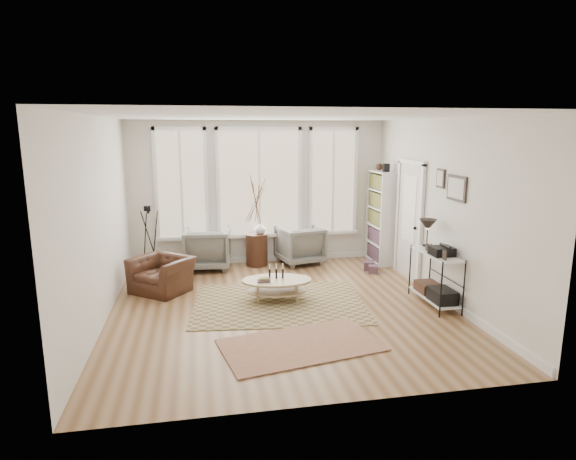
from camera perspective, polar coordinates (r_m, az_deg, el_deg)
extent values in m
plane|color=#936E4A|center=(7.57, -0.66, -9.15)|extent=(5.50, 5.50, 0.00)
plane|color=white|center=(7.08, -0.72, 13.36)|extent=(5.50, 5.50, 0.00)
cube|color=silver|center=(9.88, -3.44, 4.44)|extent=(5.20, 0.04, 2.90)
cube|color=silver|center=(4.57, 5.26, -4.18)|extent=(5.20, 0.04, 2.90)
cube|color=silver|center=(7.22, -21.48, 0.94)|extent=(0.04, 5.50, 2.90)
cube|color=silver|center=(8.04, 17.90, 2.23)|extent=(0.04, 5.50, 2.90)
cube|color=white|center=(10.14, -3.34, -3.39)|extent=(5.10, 0.04, 0.12)
cube|color=white|center=(8.36, 17.21, -7.21)|extent=(0.03, 5.40, 0.12)
cube|color=#CBB982|center=(9.83, -3.44, 5.58)|extent=(1.60, 0.03, 2.10)
cube|color=#CBB982|center=(9.76, -12.54, 5.28)|extent=(0.90, 0.03, 2.10)
cube|color=#CBB982|center=(10.14, 5.33, 5.74)|extent=(0.90, 0.03, 2.10)
cube|color=white|center=(9.81, -3.42, 5.57)|extent=(1.74, 0.06, 2.24)
cube|color=white|center=(9.74, -12.54, 5.27)|extent=(1.04, 0.06, 2.24)
cube|color=white|center=(10.12, 5.36, 5.72)|extent=(1.04, 0.06, 2.24)
cube|color=white|center=(9.97, -3.33, -0.63)|extent=(4.10, 0.12, 0.06)
cube|color=silver|center=(9.11, 14.20, 0.94)|extent=(0.04, 0.88, 2.10)
cube|color=white|center=(9.06, 14.16, 2.49)|extent=(0.01, 0.55, 1.20)
cube|color=white|center=(8.67, 15.45, 0.34)|extent=(0.06, 0.08, 2.18)
cube|color=white|center=(9.54, 12.90, 1.48)|extent=(0.06, 0.08, 2.18)
cube|color=white|center=(8.97, 14.46, 7.79)|extent=(0.06, 1.06, 0.08)
sphere|color=black|center=(8.81, 14.80, 0.21)|extent=(0.06, 0.06, 0.06)
cube|color=white|center=(9.67, 11.76, 1.06)|extent=(0.30, 0.03, 1.90)
cube|color=white|center=(10.42, 10.06, 1.88)|extent=(0.30, 0.03, 1.90)
cube|color=white|center=(10.10, 11.67, 1.51)|extent=(0.02, 0.85, 1.90)
cube|color=white|center=(10.04, 10.88, 1.48)|extent=(0.30, 0.81, 1.90)
cube|color=maroon|center=(10.04, 10.88, 1.48)|extent=(0.24, 0.75, 1.76)
cube|color=black|center=(9.73, 11.54, 7.25)|extent=(0.12, 0.10, 0.16)
sphere|color=#3C1F13|center=(10.06, 10.79, 7.36)|extent=(0.14, 0.14, 0.14)
cube|color=white|center=(8.00, 16.92, -7.60)|extent=(0.37, 1.07, 0.03)
cube|color=white|center=(7.81, 17.22, -2.74)|extent=(0.37, 1.07, 0.02)
cylinder|color=black|center=(7.38, 17.69, -6.78)|extent=(0.02, 0.02, 0.85)
cylinder|color=black|center=(7.56, 20.12, -6.52)|extent=(0.02, 0.02, 0.85)
cylinder|color=black|center=(8.29, 14.26, -4.57)|extent=(0.02, 0.02, 0.85)
cylinder|color=black|center=(8.44, 16.48, -4.40)|extent=(0.02, 0.02, 0.85)
cylinder|color=black|center=(8.09, 16.10, -1.76)|extent=(0.14, 0.14, 0.02)
cylinder|color=black|center=(8.06, 16.16, -0.80)|extent=(0.02, 0.02, 0.30)
cone|color=black|center=(8.02, 16.24, 0.60)|extent=(0.28, 0.28, 0.18)
cube|color=black|center=(7.66, 17.77, -2.39)|extent=(0.32, 0.30, 0.13)
cube|color=black|center=(7.76, 17.81, -7.41)|extent=(0.32, 0.45, 0.20)
cube|color=#3C1F13|center=(8.16, 16.25, -6.52)|extent=(0.32, 0.40, 0.16)
cube|color=black|center=(7.38, 18.08, -2.85)|extent=(0.02, 0.10, 0.14)
cube|color=black|center=(7.84, 16.21, -1.97)|extent=(0.02, 0.10, 0.12)
cube|color=black|center=(7.63, 19.37, 4.68)|extent=(0.03, 0.52, 0.38)
cube|color=white|center=(7.63, 19.27, 4.68)|extent=(0.01, 0.44, 0.30)
cube|color=black|center=(8.06, 17.66, 5.85)|extent=(0.03, 0.24, 0.30)
cube|color=white|center=(8.05, 17.56, 5.85)|extent=(0.01, 0.18, 0.24)
cube|color=brown|center=(7.74, -1.05, -8.64)|extent=(2.88, 2.28, 0.01)
cube|color=brown|center=(6.32, 1.54, -13.44)|extent=(2.17, 1.47, 0.01)
ellipsoid|color=tan|center=(7.82, -1.34, -7.22)|extent=(1.00, 0.68, 0.03)
ellipsoid|color=tan|center=(7.77, -1.34, -5.99)|extent=(1.17, 0.80, 0.04)
cylinder|color=tan|center=(7.61, -3.44, -7.78)|extent=(0.03, 0.03, 0.32)
cylinder|color=tan|center=(7.71, 1.17, -7.51)|extent=(0.03, 0.03, 0.32)
cylinder|color=tan|center=(7.95, -3.76, -6.94)|extent=(0.03, 0.03, 0.32)
cylinder|color=tan|center=(8.04, 0.65, -6.69)|extent=(0.03, 0.03, 0.32)
cylinder|color=black|center=(7.76, -2.18, -5.25)|extent=(0.03, 0.03, 0.16)
cylinder|color=black|center=(7.78, -1.40, -5.21)|extent=(0.03, 0.03, 0.16)
cylinder|color=black|center=(7.79, -0.63, -5.17)|extent=(0.03, 0.03, 0.16)
cube|color=#30512A|center=(7.65, -2.83, -5.93)|extent=(0.19, 0.14, 0.05)
imported|color=slate|center=(9.64, -9.51, -2.18)|extent=(0.96, 0.98, 0.82)
imported|color=slate|center=(9.90, 1.40, -1.76)|extent=(1.01, 1.03, 0.78)
cylinder|color=#3C1F13|center=(9.78, -3.72, -2.33)|extent=(0.44, 0.44, 0.66)
imported|color=silver|center=(9.69, -3.32, 0.25)|extent=(0.28, 0.28, 0.24)
imported|color=#3C1F13|center=(8.47, -14.73, -5.14)|extent=(1.21, 1.19, 0.59)
cylinder|color=black|center=(9.40, -16.24, 2.08)|extent=(0.06, 0.06, 0.06)
cube|color=black|center=(9.39, -16.27, 2.47)|extent=(0.15, 0.12, 0.09)
cylinder|color=black|center=(9.31, -16.31, 2.40)|extent=(0.06, 0.07, 0.06)
cube|color=maroon|center=(9.66, 9.61, -4.14)|extent=(0.28, 0.32, 0.17)
cube|color=maroon|center=(9.46, 10.08, -4.57)|extent=(0.25, 0.28, 0.15)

